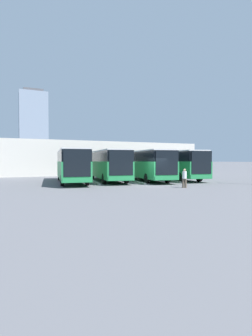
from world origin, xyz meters
TOP-DOWN VIEW (x-y plane):
  - ground_plane at (0.00, 0.00)m, footprint 600.00×600.00m
  - bus_0 at (-6.22, -5.34)m, footprint 4.05×11.86m
  - curb_divider_0 at (-4.15, -3.62)m, footprint 1.00×5.84m
  - bus_1 at (-2.07, -5.23)m, footprint 4.05×11.86m
  - curb_divider_1 at (0.00, -3.51)m, footprint 1.00×5.84m
  - bus_2 at (2.08, -6.37)m, footprint 4.05×11.86m
  - curb_divider_2 at (4.15, -4.65)m, footprint 1.00×5.84m
  - bus_3 at (6.22, -5.93)m, footprint 4.05×11.86m
  - pedestrian at (-1.41, 3.09)m, footprint 0.50×0.50m
  - station_building at (0.00, -21.84)m, footprint 37.62×11.44m
  - office_tower at (-4.03, -191.97)m, footprint 20.31×20.31m

SIDE VIEW (x-z plane):
  - ground_plane at x=0.00m, z-range 0.00..0.00m
  - curb_divider_0 at x=-4.15m, z-range 0.00..0.15m
  - curb_divider_1 at x=0.00m, z-range 0.00..0.15m
  - curb_divider_2 at x=4.15m, z-range 0.00..0.15m
  - pedestrian at x=-1.41m, z-range 0.06..1.67m
  - bus_0 at x=-6.22m, z-range 0.19..3.59m
  - bus_1 at x=-2.07m, z-range 0.19..3.59m
  - bus_2 at x=2.08m, z-range 0.19..3.59m
  - bus_3 at x=6.22m, z-range 0.19..3.59m
  - station_building at x=0.00m, z-range 0.04..5.37m
  - office_tower at x=-4.03m, z-range -0.60..55.24m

